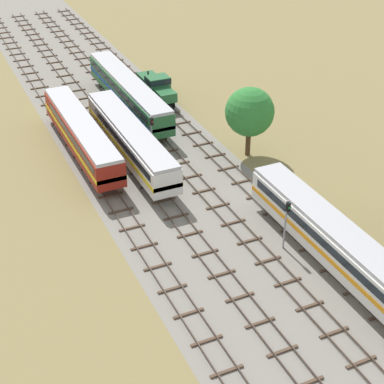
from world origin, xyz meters
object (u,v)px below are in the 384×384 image
at_px(passenger_coach_centre_left_midfar, 128,91).
at_px(shunter_loco_centre_far, 157,86).
at_px(passenger_coach_centre_nearest, 339,244).
at_px(diesel_railcar_left_near, 131,139).
at_px(diesel_railcar_far_left_mid, 81,133).
at_px(signal_post_near, 152,133).
at_px(signal_post_nearest, 286,218).

height_order(passenger_coach_centre_left_midfar, shunter_loco_centre_far, passenger_coach_centre_left_midfar).
xyz_separation_m(passenger_coach_centre_nearest, diesel_railcar_left_near, (-8.42, 24.02, -0.02)).
height_order(diesel_railcar_far_left_mid, signal_post_near, signal_post_near).
distance_m(passenger_coach_centre_left_midfar, signal_post_nearest, 32.21).
xyz_separation_m(diesel_railcar_far_left_mid, passenger_coach_centre_left_midfar, (8.42, 9.04, 0.02)).
height_order(diesel_railcar_left_near, signal_post_near, signal_post_near).
relative_size(diesel_railcar_left_near, passenger_coach_centre_left_midfar, 0.93).
xyz_separation_m(passenger_coach_centre_nearest, shunter_loco_centre_far, (0.00, 37.85, -0.60)).
relative_size(diesel_railcar_far_left_mid, shunter_loco_centre_far, 2.42).
distance_m(passenger_coach_centre_left_midfar, signal_post_near, 13.24).
distance_m(shunter_loco_centre_far, signal_post_near, 15.82).
distance_m(diesel_railcar_left_near, diesel_railcar_far_left_mid, 5.41).
distance_m(passenger_coach_centre_nearest, shunter_loco_centre_far, 37.86).
relative_size(passenger_coach_centre_nearest, shunter_loco_centre_far, 2.60).
relative_size(passenger_coach_centre_nearest, signal_post_nearest, 4.73).
bearing_deg(shunter_loco_centre_far, passenger_coach_centre_nearest, -90.00).
relative_size(diesel_railcar_left_near, signal_post_nearest, 4.41).
relative_size(passenger_coach_centre_nearest, signal_post_near, 4.45).
height_order(passenger_coach_centre_nearest, diesel_railcar_left_near, same).
height_order(shunter_loco_centre_far, signal_post_nearest, signal_post_nearest).
distance_m(diesel_railcar_left_near, shunter_loco_centre_far, 16.21).
distance_m(passenger_coach_centre_left_midfar, shunter_loco_centre_far, 4.48).
bearing_deg(diesel_railcar_left_near, passenger_coach_centre_left_midfar, 71.29).
bearing_deg(diesel_railcar_left_near, signal_post_near, -16.43).
height_order(passenger_coach_centre_nearest, diesel_railcar_far_left_mid, same).
bearing_deg(shunter_loco_centre_far, signal_post_near, -113.61).
bearing_deg(signal_post_nearest, diesel_railcar_left_near, 107.78).
height_order(diesel_railcar_far_left_mid, passenger_coach_centre_left_midfar, same).
bearing_deg(diesel_railcar_far_left_mid, passenger_coach_centre_left_midfar, 47.03).
distance_m(diesel_railcar_far_left_mid, signal_post_near, 7.51).
xyz_separation_m(signal_post_nearest, signal_post_near, (-4.21, 19.08, 0.17)).
relative_size(diesel_railcar_left_near, shunter_loco_centre_far, 2.42).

